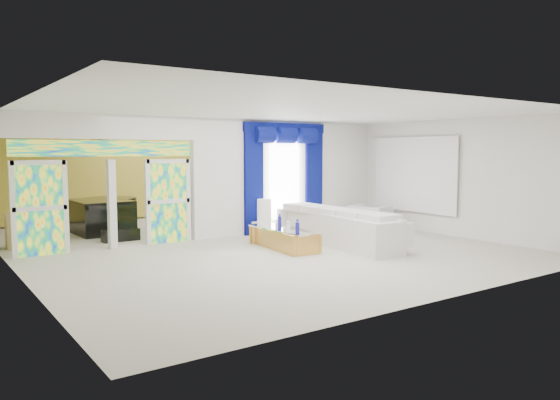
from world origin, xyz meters
TOP-DOWN VIEW (x-y plane):
  - floor at (0.00, 0.00)m, footprint 12.00×12.00m
  - dividing_wall at (2.15, 1.00)m, footprint 5.70×0.18m
  - dividing_header at (-2.85, 1.00)m, footprint 4.30×0.18m
  - stained_panel_left at (-4.28, 1.00)m, footprint 0.95×0.04m
  - stained_panel_right at (-1.42, 1.00)m, footprint 0.95×0.04m
  - stained_transom at (-2.85, 1.00)m, footprint 4.00×0.05m
  - window_pane at (1.90, 0.90)m, footprint 1.00×0.02m
  - blue_drape_left at (0.90, 0.87)m, footprint 0.55×0.10m
  - blue_drape_right at (2.90, 0.87)m, footprint 0.55×0.10m
  - blue_pelmet at (1.90, 0.87)m, footprint 2.60×0.12m
  - wall_mirror at (4.94, -1.00)m, footprint 0.04×2.70m
  - gold_curtains at (0.00, 5.90)m, footprint 9.70×0.12m
  - white_sofa at (1.74, -1.52)m, footprint 1.24×3.90m
  - coffee_table at (0.39, -1.22)m, footprint 0.87×2.03m
  - console_table at (1.27, 0.47)m, footprint 1.15×0.38m
  - table_lamp at (0.97, 0.47)m, footprint 0.36×0.36m
  - armchair at (4.18, -0.09)m, footprint 1.19×1.27m
  - grand_piano at (-2.30, 3.49)m, footprint 1.39×1.80m
  - piano_bench at (-2.30, 1.89)m, footprint 0.89×0.37m
  - tv_console at (-4.50, 2.27)m, footprint 0.56×0.51m
  - chandelier at (-2.30, 3.40)m, footprint 0.60×0.60m
  - decanters at (0.37, -1.32)m, footprint 0.18×0.80m

SIDE VIEW (x-z plane):
  - floor at x=0.00m, z-range 0.00..0.00m
  - piano_bench at x=-2.30m, z-range 0.00..0.29m
  - console_table at x=1.27m, z-range 0.00..0.38m
  - coffee_table at x=0.39m, z-range 0.00..0.44m
  - armchair at x=4.18m, z-range 0.00..0.67m
  - white_sofa at x=1.74m, z-range 0.00..0.73m
  - tv_console at x=-4.50m, z-range 0.00..0.79m
  - grand_piano at x=-2.30m, z-range 0.00..0.89m
  - decanters at x=0.37m, z-range 0.39..0.68m
  - table_lamp at x=0.97m, z-range 0.38..0.96m
  - stained_panel_left at x=-4.28m, z-range 0.00..2.00m
  - stained_panel_right at x=-1.42m, z-range 0.00..2.00m
  - blue_drape_left at x=0.90m, z-range 0.00..2.80m
  - blue_drape_right at x=2.90m, z-range 0.00..2.80m
  - window_pane at x=1.90m, z-range 0.30..2.60m
  - dividing_wall at x=2.15m, z-range 0.00..3.00m
  - gold_curtains at x=0.00m, z-range 0.05..2.95m
  - wall_mirror at x=4.94m, z-range 0.60..2.50m
  - stained_transom at x=-2.85m, z-range 2.08..2.42m
  - chandelier at x=-2.30m, z-range 2.35..2.95m
  - dividing_header at x=-2.85m, z-range 2.45..3.00m
  - blue_pelmet at x=1.90m, z-range 2.69..2.94m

